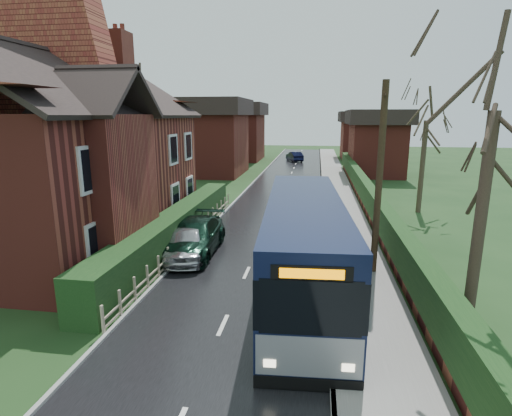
% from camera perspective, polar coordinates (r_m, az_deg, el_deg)
% --- Properties ---
extents(ground, '(140.00, 140.00, 0.00)m').
position_cam_1_polar(ground, '(13.86, -2.81, -12.40)').
color(ground, '#25431C').
rests_on(ground, ground).
extents(road, '(6.00, 100.00, 0.02)m').
position_cam_1_polar(road, '(23.17, 2.05, -1.80)').
color(road, black).
rests_on(road, ground).
extents(pavement, '(2.50, 100.00, 0.14)m').
position_cam_1_polar(pavement, '(23.09, 12.59, -2.01)').
color(pavement, slate).
rests_on(pavement, ground).
extents(kerb_right, '(0.12, 100.00, 0.14)m').
position_cam_1_polar(kerb_right, '(23.03, 9.61, -1.92)').
color(kerb_right, gray).
rests_on(kerb_right, ground).
extents(kerb_left, '(0.12, 100.00, 0.10)m').
position_cam_1_polar(kerb_left, '(23.69, -5.30, -1.41)').
color(kerb_left, gray).
rests_on(kerb_left, ground).
extents(front_hedge, '(1.20, 16.00, 1.60)m').
position_cam_1_polar(front_hedge, '(19.12, -11.40, -2.83)').
color(front_hedge, black).
rests_on(front_hedge, ground).
extents(picket_fence, '(0.10, 16.00, 0.90)m').
position_cam_1_polar(picket_fence, '(18.98, -9.22, -3.96)').
color(picket_fence, tan).
rests_on(picket_fence, ground).
extents(right_wall_hedge, '(0.60, 50.00, 1.80)m').
position_cam_1_polar(right_wall_hedge, '(23.03, 16.56, 0.15)').
color(right_wall_hedge, maroon).
rests_on(right_wall_hedge, ground).
extents(brick_house, '(9.30, 14.60, 10.30)m').
position_cam_1_polar(brick_house, '(20.48, -25.02, 7.44)').
color(brick_house, maroon).
rests_on(brick_house, ground).
extents(bus, '(3.05, 10.78, 3.24)m').
position_cam_1_polar(bus, '(13.72, 6.84, -5.51)').
color(bus, black).
rests_on(bus, ground).
extents(car_silver, '(2.30, 4.31, 1.39)m').
position_cam_1_polar(car_silver, '(17.31, -9.79, -4.81)').
color(car_silver, silver).
rests_on(car_silver, ground).
extents(car_green, '(2.20, 5.13, 1.47)m').
position_cam_1_polar(car_green, '(17.85, -8.79, -4.09)').
color(car_green, black).
rests_on(car_green, ground).
extents(car_distant, '(2.63, 4.15, 1.29)m').
position_cam_1_polar(car_distant, '(53.59, 5.52, 7.34)').
color(car_distant, black).
rests_on(car_distant, ground).
extents(bus_stop_sign, '(0.11, 0.39, 2.54)m').
position_cam_1_polar(bus_stop_sign, '(10.60, 11.73, -11.03)').
color(bus_stop_sign, slate).
rests_on(bus_stop_sign, ground).
extents(telegraph_pole, '(0.25, 0.92, 7.17)m').
position_cam_1_polar(telegraph_pole, '(15.26, 17.18, 3.72)').
color(telegraph_pole, black).
rests_on(telegraph_pole, ground).
extents(tree_right_near, '(4.02, 4.02, 8.68)m').
position_cam_1_polar(tree_right_near, '(11.11, 31.21, 13.97)').
color(tree_right_near, '#34281F').
rests_on(tree_right_near, ground).
extents(tree_right_far, '(4.19, 4.19, 8.10)m').
position_cam_1_polar(tree_right_far, '(26.54, 23.27, 12.26)').
color(tree_right_far, '#382D21').
rests_on(tree_right_far, ground).
extents(tree_house_side, '(4.58, 4.58, 10.41)m').
position_cam_1_polar(tree_house_side, '(33.17, -16.03, 15.74)').
color(tree_house_side, '#352B1F').
rests_on(tree_house_side, ground).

